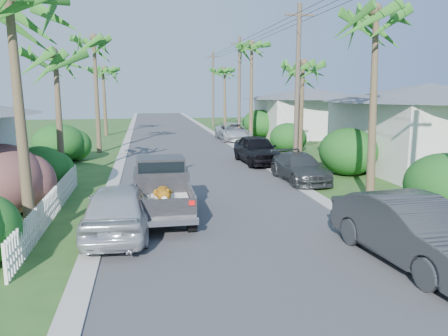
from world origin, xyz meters
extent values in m
plane|color=#2A4F1D|center=(0.00, 0.00, 0.00)|extent=(120.00, 120.00, 0.00)
cube|color=#38383A|center=(0.00, 25.00, 0.01)|extent=(8.00, 100.00, 0.02)
cube|color=#A5A39E|center=(-4.30, 25.00, 0.03)|extent=(0.60, 100.00, 0.06)
cube|color=#A5A39E|center=(4.30, 25.00, 0.03)|extent=(0.60, 100.00, 0.06)
cylinder|color=black|center=(-3.05, 3.04, 0.38)|extent=(0.28, 0.76, 0.76)
cylinder|color=black|center=(-1.35, 3.04, 0.38)|extent=(0.28, 0.76, 0.76)
cylinder|color=black|center=(-3.05, 6.29, 0.38)|extent=(0.28, 0.76, 0.76)
cylinder|color=black|center=(-1.35, 6.29, 0.38)|extent=(0.28, 0.76, 0.76)
cube|color=slate|center=(-2.20, 3.69, 0.62)|extent=(1.90, 2.40, 0.24)
cube|color=slate|center=(-3.12, 3.69, 1.00)|extent=(0.06, 2.40, 0.55)
cube|color=slate|center=(-1.28, 3.69, 1.00)|extent=(0.06, 2.40, 0.55)
cube|color=black|center=(-2.20, 2.52, 0.98)|extent=(1.92, 0.08, 0.52)
cube|color=silver|center=(-2.20, 2.36, 0.55)|extent=(1.98, 0.18, 0.18)
cube|color=red|center=(-3.00, 2.47, 1.10)|extent=(0.18, 0.05, 0.14)
cube|color=red|center=(-1.40, 2.47, 1.10)|extent=(0.18, 0.05, 0.14)
cube|color=black|center=(-2.20, 5.54, 1.05)|extent=(1.94, 1.65, 1.10)
cube|color=black|center=(-2.20, 5.54, 1.78)|extent=(1.70, 1.35, 0.55)
cube|color=black|center=(-2.20, 4.87, 1.75)|extent=(1.60, 0.05, 0.45)
cube|color=black|center=(-2.20, 6.79, 0.90)|extent=(1.94, 1.20, 0.80)
cube|color=white|center=(-2.20, 3.69, 0.82)|extent=(1.70, 2.10, 0.16)
ellipsoid|color=orange|center=(-2.20, 3.79, 1.12)|extent=(0.48, 1.25, 0.43)
sphere|color=orange|center=(-2.20, 3.04, 1.20)|extent=(0.40, 0.40, 0.40)
ellipsoid|color=white|center=(-2.20, 3.79, 1.02)|extent=(0.32, 0.86, 0.18)
imported|color=#2C2F31|center=(4.01, -0.51, 0.86)|extent=(2.35, 5.39, 1.72)
imported|color=#313436|center=(4.73, 9.88, 0.67)|extent=(2.03, 4.69, 1.34)
imported|color=black|center=(3.98, 15.38, 0.85)|extent=(2.25, 5.09, 1.70)
imported|color=silver|center=(5.00, 27.68, 0.76)|extent=(2.61, 5.50, 1.52)
imported|color=silver|center=(-3.60, 3.17, 0.82)|extent=(2.18, 4.92, 1.65)
cone|color=brown|center=(-6.20, 3.00, 3.50)|extent=(0.36, 0.71, 7.01)
cone|color=brown|center=(-6.80, 12.00, 3.10)|extent=(0.36, 0.61, 6.21)
cone|color=brown|center=(-6.00, 22.00, 4.00)|extent=(0.36, 0.36, 8.00)
cone|color=brown|center=(-6.50, 34.00, 3.25)|extent=(0.36, 0.75, 6.51)
cone|color=brown|center=(6.30, 6.00, 3.75)|extent=(0.36, 0.73, 7.51)
cone|color=brown|center=(6.60, 15.00, 3.00)|extent=(0.36, 0.54, 6.01)
cone|color=brown|center=(6.20, 26.00, 4.10)|extent=(0.36, 0.36, 8.20)
cone|color=brown|center=(6.50, 40.00, 3.40)|extent=(0.36, 0.63, 6.81)
ellipsoid|color=#9F1651|center=(-7.80, 6.00, 1.30)|extent=(3.00, 3.30, 2.60)
ellipsoid|color=#144719|center=(-7.40, 10.00, 1.00)|extent=(2.40, 2.64, 2.00)
ellipsoid|color=#144719|center=(-8.00, 18.00, 1.20)|extent=(3.20, 3.52, 2.40)
ellipsoid|color=#144719|center=(7.60, 3.00, 1.15)|extent=(2.80, 3.08, 2.30)
ellipsoid|color=#144719|center=(7.80, 11.00, 1.25)|extent=(3.00, 3.30, 2.50)
ellipsoid|color=#144719|center=(7.50, 20.00, 1.05)|extent=(2.60, 2.86, 2.10)
ellipsoid|color=#144719|center=(8.00, 30.00, 1.30)|extent=(3.20, 3.52, 2.60)
cube|color=white|center=(-6.00, 5.50, 0.50)|extent=(0.10, 11.00, 1.00)
cube|color=silver|center=(13.00, 12.00, 1.90)|extent=(8.00, 9.00, 3.80)
cone|color=#595B60|center=(13.00, 12.00, 4.30)|extent=(6.48, 6.48, 1.00)
cube|color=silver|center=(13.00, 30.00, 1.80)|extent=(9.00, 8.00, 3.60)
cone|color=#595B60|center=(13.00, 30.00, 4.10)|extent=(6.48, 6.48, 1.00)
cylinder|color=brown|center=(5.60, 13.00, 4.50)|extent=(0.26, 0.26, 9.00)
cube|color=brown|center=(5.60, 13.00, 8.40)|extent=(1.60, 0.10, 0.10)
cylinder|color=brown|center=(5.60, 28.00, 4.50)|extent=(0.26, 0.26, 9.00)
cube|color=brown|center=(5.60, 28.00, 8.40)|extent=(1.60, 0.10, 0.10)
cylinder|color=brown|center=(5.60, 43.00, 4.50)|extent=(0.26, 0.26, 9.00)
cube|color=brown|center=(5.60, 43.00, 8.40)|extent=(1.60, 0.10, 0.10)
camera|label=1|loc=(-2.72, -10.26, 4.46)|focal=35.00mm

